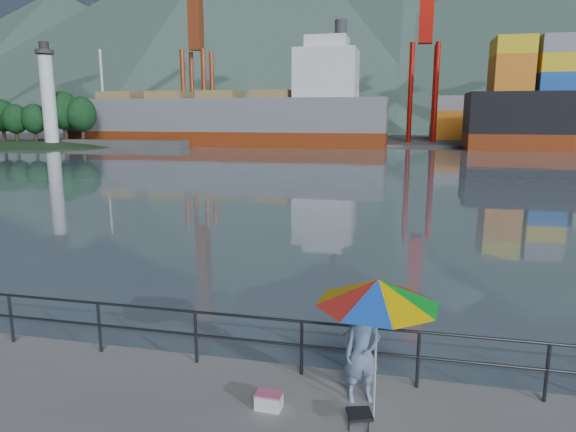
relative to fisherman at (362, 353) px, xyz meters
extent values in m
cube|color=slate|center=(-2.10, 128.90, -0.81)|extent=(500.00, 280.00, 0.00)
cube|color=#514F4C|center=(7.90, 91.90, -0.81)|extent=(200.00, 40.00, 0.40)
cylinder|color=#2D3033|center=(-2.10, 0.60, 0.19)|extent=(22.00, 0.05, 0.05)
cylinder|color=#2D3033|center=(-2.10, 0.60, -0.26)|extent=(22.00, 0.05, 0.05)
cube|color=#2D3033|center=(-2.10, 0.60, -0.31)|extent=(22.00, 0.06, 1.00)
cone|color=#385147|center=(-142.10, 188.90, 26.69)|extent=(228.80, 228.80, 55.00)
cone|color=#385147|center=(-72.10, 198.90, 36.69)|extent=(312.00, 312.00, 75.00)
cone|color=#385147|center=(-2.10, 203.90, 33.19)|extent=(282.88, 282.88, 68.00)
cone|color=#385147|center=(57.90, 208.90, 39.19)|extent=(332.80, 332.80, 80.00)
ellipsoid|color=#263F1E|center=(-57.10, 60.90, -0.81)|extent=(48.00, 26.40, 8.40)
cylinder|color=white|center=(-51.10, 59.90, 5.69)|extent=(2.00, 2.00, 13.00)
cylinder|color=#2D2D2D|center=(-51.10, 59.90, 13.19)|extent=(1.80, 1.80, 2.00)
cube|color=orange|center=(7.90, 90.90, 3.09)|extent=(6.00, 2.40, 7.80)
cube|color=gray|center=(14.40, 90.90, 1.79)|extent=(6.00, 2.40, 5.20)
cube|color=yellow|center=(20.90, 90.90, 1.79)|extent=(6.00, 2.40, 5.20)
cube|color=yellow|center=(27.40, 90.90, 3.09)|extent=(6.00, 2.40, 7.80)
cube|color=#194CA5|center=(7.90, 93.90, 1.79)|extent=(6.00, 2.40, 5.20)
cube|color=#267F3F|center=(14.40, 93.90, 0.49)|extent=(6.00, 2.40, 2.60)
cube|color=red|center=(20.90, 93.90, 3.09)|extent=(6.00, 2.40, 7.80)
cube|color=#267F3F|center=(27.40, 93.90, 1.79)|extent=(6.00, 2.40, 5.20)
cube|color=#267F3F|center=(7.90, 96.90, 0.49)|extent=(6.00, 2.40, 2.60)
cube|color=red|center=(14.40, 96.90, 1.79)|extent=(6.00, 2.40, 5.20)
imported|color=navy|center=(0.00, 0.00, 0.00)|extent=(0.69, 0.57, 1.62)
cylinder|color=white|center=(0.24, -0.52, 0.21)|extent=(0.04, 0.04, 2.05)
cone|color=blue|center=(0.24, -0.52, 1.24)|extent=(2.26, 2.26, 0.38)
cube|color=black|center=(0.05, -0.75, -0.60)|extent=(0.44, 0.44, 0.05)
cube|color=#2D3033|center=(0.05, -0.75, -0.72)|extent=(0.30, 0.30, 0.19)
cube|color=silver|center=(-1.39, -0.58, -0.69)|extent=(0.42, 0.29, 0.23)
cylinder|color=black|center=(-0.22, 0.88, -0.81)|extent=(0.54, 1.51, 1.12)
cube|color=maroon|center=(-27.45, 70.13, -0.06)|extent=(50.30, 8.71, 2.50)
cube|color=slate|center=(-27.45, 70.13, 3.69)|extent=(50.30, 8.71, 5.00)
cube|color=silver|center=(-11.36, 70.13, 9.69)|extent=(9.00, 7.31, 7.00)
camera|label=1|loc=(0.54, -7.67, 3.74)|focal=32.00mm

